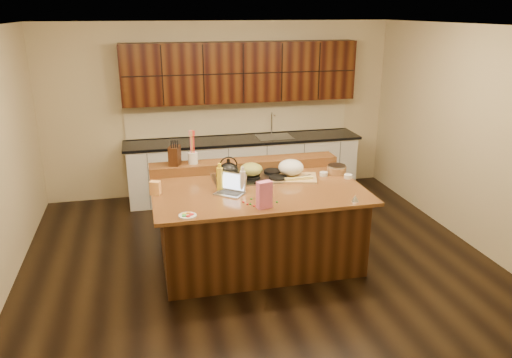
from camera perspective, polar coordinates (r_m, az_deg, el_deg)
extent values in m
cube|color=black|center=(6.13, 0.11, -9.08)|extent=(5.50, 5.00, 0.01)
cube|color=silver|center=(5.41, 0.13, 17.16)|extent=(5.50, 5.00, 0.01)
cube|color=tan|center=(8.01, -4.06, 7.92)|extent=(5.50, 0.01, 2.70)
cube|color=tan|center=(3.39, 10.05, -8.04)|extent=(5.50, 0.01, 2.70)
cube|color=tan|center=(6.79, 23.45, 4.39)|extent=(0.01, 5.00, 2.70)
cube|color=black|center=(5.93, 0.11, -5.28)|extent=(2.22, 1.42, 0.88)
cube|color=black|center=(5.76, 0.11, -1.10)|extent=(2.40, 1.60, 0.04)
cube|color=black|center=(6.38, -1.34, 1.67)|extent=(2.40, 0.30, 0.12)
cube|color=gray|center=(6.03, -0.54, 0.07)|extent=(0.92, 0.52, 0.02)
cylinder|color=black|center=(6.08, -3.57, 0.45)|extent=(0.22, 0.22, 0.03)
cylinder|color=black|center=(6.21, 1.89, 0.85)|extent=(0.22, 0.22, 0.03)
cylinder|color=black|center=(5.84, -3.14, -0.33)|extent=(0.22, 0.22, 0.03)
cylinder|color=black|center=(5.97, 2.54, 0.10)|extent=(0.22, 0.22, 0.03)
cylinder|color=black|center=(6.02, -0.55, 0.28)|extent=(0.22, 0.22, 0.03)
cube|color=silver|center=(7.97, -1.39, 1.22)|extent=(3.60, 0.62, 0.90)
cube|color=black|center=(7.84, -1.42, 4.50)|extent=(3.70, 0.66, 0.04)
cube|color=gray|center=(7.95, 2.12, 4.80)|extent=(0.55, 0.42, 0.01)
cylinder|color=gray|center=(8.08, 1.80, 6.38)|extent=(0.02, 0.02, 0.36)
cube|color=black|center=(7.80, -1.72, 12.12)|extent=(3.60, 0.34, 0.90)
cube|color=tan|center=(8.07, -1.89, 6.95)|extent=(3.60, 0.03, 0.50)
ellipsoid|color=black|center=(5.80, -3.16, 0.84)|extent=(0.25, 0.25, 0.22)
ellipsoid|color=olive|center=(5.99, -0.55, 1.12)|extent=(0.35, 0.35, 0.15)
cube|color=#B7B7BC|center=(5.53, -3.06, -1.67)|extent=(0.37, 0.36, 0.01)
cube|color=black|center=(5.53, -3.06, -1.59)|extent=(0.28, 0.26, 0.00)
cube|color=#B7B7BC|center=(5.58, -2.56, -0.29)|extent=(0.28, 0.24, 0.20)
cube|color=silver|center=(5.58, -2.59, -0.31)|extent=(0.25, 0.21, 0.17)
cylinder|color=yellow|center=(5.61, -4.17, -0.02)|extent=(0.08, 0.08, 0.27)
cylinder|color=silver|center=(5.54, -1.53, -0.35)|extent=(0.08, 0.08, 0.25)
cube|color=tan|center=(6.05, 4.38, 0.16)|extent=(0.62, 0.53, 0.02)
ellipsoid|color=white|center=(6.08, 4.01, 1.34)|extent=(0.31, 0.31, 0.19)
cube|color=#EDD872|center=(5.90, 3.85, -0.03)|extent=(0.12, 0.03, 0.03)
cube|color=#EDD872|center=(5.93, 4.92, 0.05)|extent=(0.12, 0.03, 0.03)
cube|color=#EDD872|center=(5.97, 5.98, 0.13)|extent=(0.12, 0.03, 0.03)
cylinder|color=gray|center=(6.06, 5.48, 0.35)|extent=(0.20, 0.08, 0.01)
cylinder|color=white|center=(6.14, 10.49, 0.30)|extent=(0.13, 0.13, 0.04)
cylinder|color=white|center=(6.19, 7.74, 0.58)|extent=(0.10, 0.10, 0.04)
cylinder|color=white|center=(6.46, 9.22, 1.30)|extent=(0.11, 0.11, 0.04)
cylinder|color=#996B3F|center=(6.29, 9.20, 1.02)|extent=(0.27, 0.27, 0.09)
cone|color=silver|center=(5.42, 11.26, -2.18)|extent=(0.11, 0.11, 0.07)
cube|color=pink|center=(5.11, 0.96, -1.82)|extent=(0.17, 0.11, 0.28)
cylinder|color=white|center=(5.00, -7.83, -4.17)|extent=(0.19, 0.19, 0.01)
cube|color=#F9AA57|center=(5.61, -11.45, -1.01)|extent=(0.13, 0.11, 0.15)
cylinder|color=white|center=(6.25, -7.22, 2.39)|extent=(0.13, 0.13, 0.14)
cube|color=black|center=(6.22, -9.28, 2.66)|extent=(0.17, 0.22, 0.23)
ellipsoid|color=red|center=(5.22, 1.19, -2.93)|extent=(0.02, 0.02, 0.02)
ellipsoid|color=#198C26|center=(5.37, -0.54, -2.28)|extent=(0.02, 0.02, 0.02)
ellipsoid|color=red|center=(5.30, 0.50, -2.57)|extent=(0.02, 0.02, 0.02)
ellipsoid|color=#198C26|center=(5.23, -0.65, -2.88)|extent=(0.02, 0.02, 0.02)
ellipsoid|color=red|center=(5.29, -1.45, -2.62)|extent=(0.02, 0.02, 0.02)
ellipsoid|color=#198C26|center=(5.27, 0.73, -2.71)|extent=(0.02, 0.02, 0.02)
ellipsoid|color=red|center=(5.25, 0.65, -2.80)|extent=(0.02, 0.02, 0.02)
ellipsoid|color=#198C26|center=(5.29, 2.41, -2.64)|extent=(0.02, 0.02, 0.02)
ellipsoid|color=red|center=(5.23, -0.99, -2.87)|extent=(0.02, 0.02, 0.02)
ellipsoid|color=#198C26|center=(5.40, 1.84, -2.18)|extent=(0.02, 0.02, 0.02)
ellipsoid|color=red|center=(5.18, -0.21, -3.08)|extent=(0.02, 0.02, 0.02)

